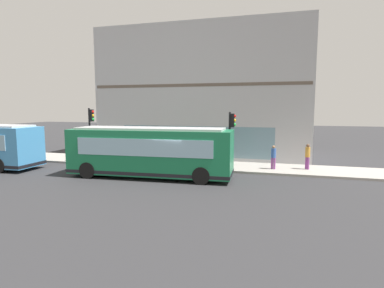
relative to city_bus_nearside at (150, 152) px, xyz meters
name	(u,v)px	position (x,y,z in m)	size (l,w,h in m)	color
ground	(168,178)	(-0.04, -1.16, -1.55)	(120.00, 120.00, 0.00)	#2D2D30
sidewalk_curb	(188,164)	(4.37, -1.16, -1.48)	(3.63, 40.00, 0.15)	#9E9991
building_corner	(207,94)	(10.46, -1.16, 3.90)	(8.61, 17.56, 10.91)	#A8A8AD
city_bus_nearside	(150,152)	(0.00, 0.00, 0.00)	(3.10, 10.17, 3.07)	#197247
traffic_light_near_corner	(231,129)	(3.18, -4.52, 1.27)	(0.32, 0.49, 3.83)	black
traffic_light_down_block	(91,125)	(3.00, 6.06, 1.44)	(0.32, 0.49, 4.08)	black
fire_hydrant	(213,159)	(4.54, -2.99, -1.04)	(0.35, 0.35, 0.74)	gold
pedestrian_by_light_pole	(308,155)	(4.46, -9.47, -0.42)	(0.32, 0.32, 1.71)	#8C3F8C
pedestrian_near_building_entrance	(273,156)	(3.93, -7.27, -0.49)	(0.32, 0.32, 1.60)	#8C3F8C
newspaper_vending_box	(168,156)	(4.76, 0.60, -0.95)	(0.44, 0.42, 0.90)	#197233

